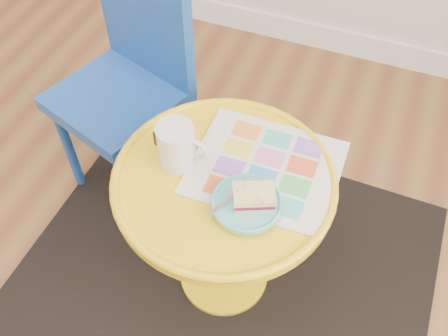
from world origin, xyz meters
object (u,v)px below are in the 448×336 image
(chair, at_px, (129,76))
(plate, at_px, (247,204))
(side_table, at_px, (224,212))
(newspaper, at_px, (266,168))
(mug, at_px, (177,145))

(chair, height_order, plate, chair)
(side_table, distance_m, plate, 0.20)
(chair, height_order, newspaper, chair)
(mug, bearing_deg, newspaper, 16.66)
(side_table, height_order, chair, chair)
(mug, bearing_deg, plate, -18.08)
(mug, distance_m, plate, 0.22)
(plate, bearing_deg, chair, 144.34)
(newspaper, bearing_deg, plate, -92.62)
(side_table, bearing_deg, mug, 176.86)
(side_table, distance_m, newspaper, 0.19)
(side_table, bearing_deg, newspaper, 37.91)
(chair, bearing_deg, newspaper, -6.38)
(mug, xyz_separation_m, plate, (0.21, -0.07, -0.05))
(side_table, distance_m, chair, 0.55)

